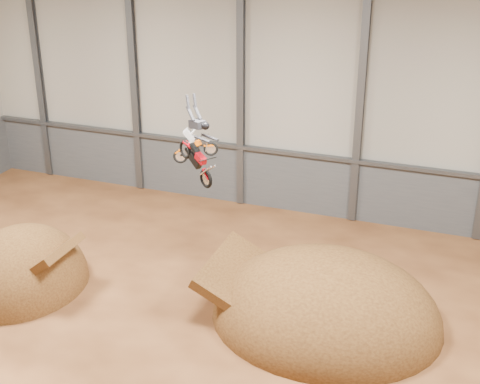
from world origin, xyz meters
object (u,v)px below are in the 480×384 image
at_px(landing_ramp, 325,319).
at_px(takeoff_ramp, 24,286).
at_px(fmx_rider_a, 197,140).
at_px(fmx_rider_b, 192,138).

bearing_deg(landing_ramp, takeoff_ramp, -171.01).
relative_size(takeoff_ramp, fmx_rider_a, 3.35).
height_order(landing_ramp, fmx_rider_a, fmx_rider_a).
relative_size(takeoff_ramp, landing_ramp, 0.67).
xyz_separation_m(takeoff_ramp, fmx_rider_a, (7.69, 2.96, 7.15)).
relative_size(fmx_rider_a, fmx_rider_b, 0.64).
bearing_deg(fmx_rider_b, fmx_rider_a, 143.53).
xyz_separation_m(takeoff_ramp, landing_ramp, (13.82, 2.19, 0.00)).
xyz_separation_m(landing_ramp, fmx_rider_a, (-6.13, 0.77, 7.15)).
bearing_deg(landing_ramp, fmx_rider_b, -158.86).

